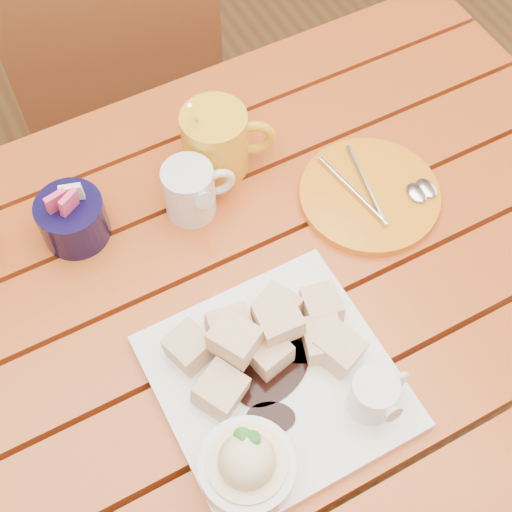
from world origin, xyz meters
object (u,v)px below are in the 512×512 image
table (240,332)px  dessert_plate (272,393)px  chair_far (126,94)px  coffee_mug_right (217,141)px  orange_saucer (371,195)px

table → dessert_plate: dessert_plate is taller
table → chair_far: bearing=83.6°
coffee_mug_right → chair_far: bearing=110.1°
table → orange_saucer: 0.27m
table → coffee_mug_right: coffee_mug_right is taller
dessert_plate → orange_saucer: dessert_plate is taller
dessert_plate → orange_saucer: bearing=36.5°
coffee_mug_right → orange_saucer: bearing=-23.1°
orange_saucer → dessert_plate: bearing=-143.5°
dessert_plate → chair_far: dessert_plate is taller
table → orange_saucer: orange_saucer is taller
coffee_mug_right → chair_far: (0.00, 0.48, -0.34)m
chair_far → dessert_plate: bearing=98.4°
table → orange_saucer: bearing=12.6°
chair_far → orange_saucer: bearing=120.2°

